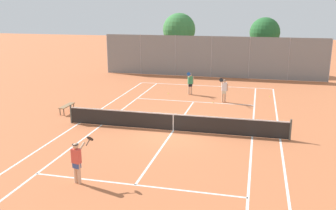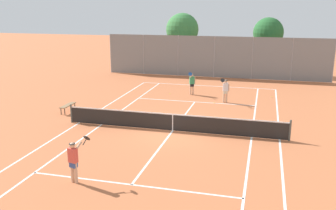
# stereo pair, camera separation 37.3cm
# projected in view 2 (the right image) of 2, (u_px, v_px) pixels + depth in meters

# --- Properties ---
(ground_plane) EXTENTS (120.00, 120.00, 0.00)m
(ground_plane) POSITION_uv_depth(u_px,v_px,m) (173.00, 131.00, 19.97)
(ground_plane) COLOR #BC663D
(court_line_markings) EXTENTS (11.10, 23.90, 0.01)m
(court_line_markings) POSITION_uv_depth(u_px,v_px,m) (173.00, 131.00, 19.97)
(court_line_markings) COLOR silver
(court_line_markings) RESTS_ON ground
(tennis_net) EXTENTS (12.00, 0.10, 1.07)m
(tennis_net) POSITION_uv_depth(u_px,v_px,m) (173.00, 122.00, 19.84)
(tennis_net) COLOR #474C47
(tennis_net) RESTS_ON ground
(player_near_side) EXTENTS (0.80, 0.71, 1.77)m
(player_near_side) POSITION_uv_depth(u_px,v_px,m) (73.00, 159.00, 13.96)
(player_near_side) COLOR #D8A884
(player_near_side) RESTS_ON ground
(player_far_left) EXTENTS (0.44, 0.89, 1.77)m
(player_far_left) POSITION_uv_depth(u_px,v_px,m) (192.00, 83.00, 27.81)
(player_far_left) COLOR #D8A884
(player_far_left) RESTS_ON ground
(player_far_right) EXTENTS (0.57, 0.81, 1.77)m
(player_far_right) POSITION_uv_depth(u_px,v_px,m) (225.00, 89.00, 25.54)
(player_far_right) COLOR #D8A884
(player_far_right) RESTS_ON ground
(loose_tennis_ball_0) EXTENTS (0.07, 0.07, 0.07)m
(loose_tennis_ball_0) POSITION_uv_depth(u_px,v_px,m) (214.00, 103.00, 25.62)
(loose_tennis_ball_0) COLOR #D1DB33
(loose_tennis_ball_0) RESTS_ON ground
(loose_tennis_ball_1) EXTENTS (0.07, 0.07, 0.07)m
(loose_tennis_ball_1) POSITION_uv_depth(u_px,v_px,m) (215.00, 117.00, 22.32)
(loose_tennis_ball_1) COLOR #D1DB33
(loose_tennis_ball_1) RESTS_ON ground
(loose_tennis_ball_2) EXTENTS (0.07, 0.07, 0.07)m
(loose_tennis_ball_2) POSITION_uv_depth(u_px,v_px,m) (272.00, 97.00, 27.26)
(loose_tennis_ball_2) COLOR #D1DB33
(loose_tennis_ball_2) RESTS_ON ground
(loose_tennis_ball_3) EXTENTS (0.07, 0.07, 0.07)m
(loose_tennis_ball_3) POSITION_uv_depth(u_px,v_px,m) (170.00, 94.00, 28.25)
(loose_tennis_ball_3) COLOR #D1DB33
(loose_tennis_ball_3) RESTS_ON ground
(courtside_bench) EXTENTS (0.36, 1.50, 0.47)m
(courtside_bench) POSITION_uv_depth(u_px,v_px,m) (68.00, 106.00, 23.41)
(courtside_bench) COLOR olive
(courtside_bench) RESTS_ON ground
(back_fence) EXTENTS (20.53, 0.08, 3.80)m
(back_fence) POSITION_uv_depth(u_px,v_px,m) (214.00, 57.00, 34.30)
(back_fence) COLOR gray
(back_fence) RESTS_ON ground
(tree_behind_left) EXTENTS (3.26, 3.26, 5.76)m
(tree_behind_left) POSITION_uv_depth(u_px,v_px,m) (183.00, 31.00, 37.42)
(tree_behind_left) COLOR brown
(tree_behind_left) RESTS_ON ground
(tree_behind_right) EXTENTS (2.92, 2.92, 5.37)m
(tree_behind_right) POSITION_uv_depth(u_px,v_px,m) (268.00, 33.00, 36.33)
(tree_behind_right) COLOR brown
(tree_behind_right) RESTS_ON ground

